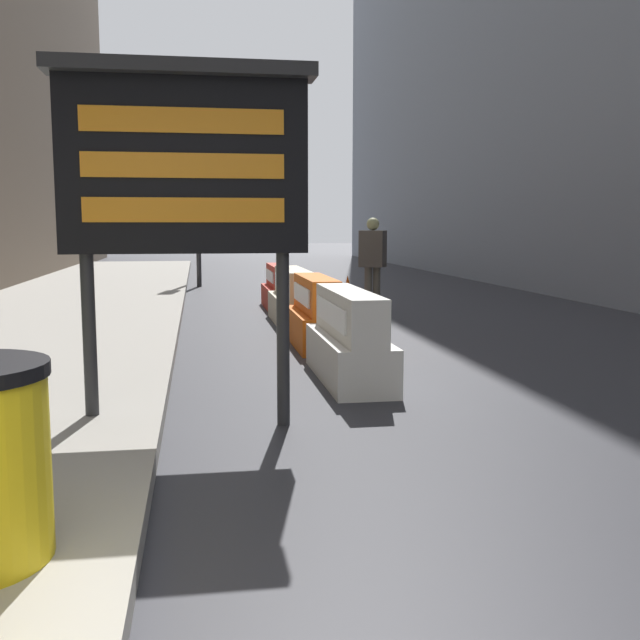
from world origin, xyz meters
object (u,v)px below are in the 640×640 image
(message_board, at_px, (184,165))
(jersey_barrier_white, at_px, (349,341))
(traffic_cone_mid, at_px, (381,334))
(jersey_barrier_cream, at_px, (294,299))
(traffic_light_near_curb, at_px, (197,173))
(jersey_barrier_orange_far, at_px, (316,316))
(traffic_cone_near, at_px, (348,292))
(jersey_barrier_red_striped, at_px, (279,289))
(pedestrian_worker, at_px, (373,257))

(message_board, height_order, jersey_barrier_white, message_board)
(traffic_cone_mid, bearing_deg, jersey_barrier_cream, 97.92)
(traffic_light_near_curb, bearing_deg, jersey_barrier_white, -82.88)
(jersey_barrier_orange_far, bearing_deg, traffic_cone_near, 73.59)
(jersey_barrier_white, bearing_deg, jersey_barrier_cream, 90.00)
(jersey_barrier_white, height_order, jersey_barrier_red_striped, jersey_barrier_white)
(jersey_barrier_white, xyz_separation_m, pedestrian_worker, (1.56, 5.60, 0.59))
(traffic_light_near_curb, xyz_separation_m, pedestrian_worker, (3.02, -6.09, -1.82))
(jersey_barrier_white, xyz_separation_m, jersey_barrier_orange_far, (0.00, 2.12, -0.00))
(jersey_barrier_white, relative_size, jersey_barrier_red_striped, 1.17)
(traffic_cone_near, height_order, pedestrian_worker, pedestrian_worker)
(jersey_barrier_orange_far, height_order, traffic_cone_mid, jersey_barrier_orange_far)
(pedestrian_worker, bearing_deg, jersey_barrier_white, 106.24)
(jersey_barrier_cream, distance_m, jersey_barrier_red_striped, 2.21)
(jersey_barrier_white, relative_size, traffic_light_near_curb, 0.50)
(jersey_barrier_red_striped, bearing_deg, pedestrian_worker, -32.97)
(traffic_light_near_curb, bearing_deg, jersey_barrier_red_striped, -73.97)
(message_board, height_order, traffic_cone_near, message_board)
(traffic_light_near_curb, bearing_deg, traffic_cone_mid, -79.81)
(jersey_barrier_orange_far, bearing_deg, jersey_barrier_red_striped, 90.00)
(message_board, xyz_separation_m, pedestrian_worker, (3.12, 7.20, -1.00))
(pedestrian_worker, bearing_deg, jersey_barrier_cream, 69.32)
(traffic_cone_near, height_order, traffic_cone_mid, traffic_cone_mid)
(message_board, xyz_separation_m, jersey_barrier_white, (1.56, 1.60, -1.60))
(message_board, xyz_separation_m, traffic_cone_mid, (2.07, 2.33, -1.64))
(traffic_cone_mid, relative_size, traffic_light_near_curb, 0.18)
(jersey_barrier_red_striped, bearing_deg, message_board, -100.78)
(jersey_barrier_cream, xyz_separation_m, traffic_light_near_curb, (-1.46, 7.29, 2.43))
(message_board, distance_m, jersey_barrier_cream, 6.41)
(message_board, height_order, jersey_barrier_orange_far, message_board)
(jersey_barrier_white, relative_size, pedestrian_worker, 1.16)
(message_board, bearing_deg, traffic_cone_mid, 48.31)
(pedestrian_worker, bearing_deg, message_board, 98.34)
(jersey_barrier_orange_far, relative_size, traffic_cone_mid, 2.38)
(jersey_barrier_white, height_order, jersey_barrier_cream, jersey_barrier_white)
(jersey_barrier_cream, bearing_deg, traffic_cone_near, 58.72)
(message_board, height_order, pedestrian_worker, message_board)
(message_board, relative_size, jersey_barrier_cream, 1.28)
(jersey_barrier_red_striped, bearing_deg, traffic_light_near_curb, 106.03)
(traffic_cone_near, bearing_deg, pedestrian_worker, -74.86)
(traffic_cone_mid, bearing_deg, jersey_barrier_orange_far, 110.14)
(jersey_barrier_white, bearing_deg, message_board, -134.43)
(traffic_cone_mid, bearing_deg, jersey_barrier_white, -124.85)
(jersey_barrier_white, distance_m, traffic_cone_mid, 0.89)
(jersey_barrier_white, bearing_deg, jersey_barrier_red_striped, 90.00)
(traffic_cone_near, distance_m, traffic_cone_mid, 5.87)
(jersey_barrier_white, xyz_separation_m, jersey_barrier_cream, (-0.00, 4.40, -0.02))
(jersey_barrier_white, xyz_separation_m, traffic_cone_near, (1.30, 6.55, -0.10))
(jersey_barrier_cream, bearing_deg, pedestrian_worker, 37.52)
(jersey_barrier_white, distance_m, jersey_barrier_cream, 4.40)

